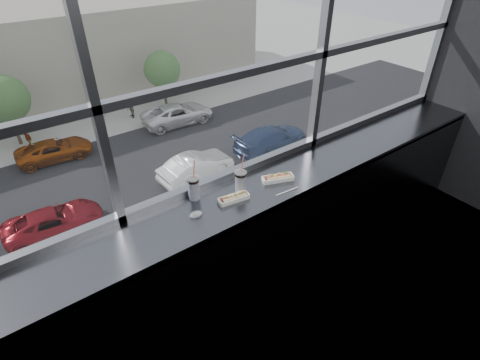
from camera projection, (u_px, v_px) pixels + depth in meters
wall_back_lower at (231, 223)px, 3.61m from camera, size 6.00×0.00×6.00m
window_glass at (226, 34)px, 2.63m from camera, size 6.00×0.00×6.00m
window_mullions at (228, 34)px, 2.62m from camera, size 6.00×0.08×2.40m
counter at (249, 194)px, 3.13m from camera, size 6.00×0.55×0.06m
counter_fascia at (266, 256)px, 3.26m from camera, size 6.00×0.04×1.04m
hotdog_tray_left at (234, 198)px, 3.00m from camera, size 0.27×0.12×0.06m
hotdog_tray_right at (278, 178)px, 3.23m from camera, size 0.29×0.18×0.07m
soda_cup_left at (194, 187)px, 2.98m from camera, size 0.10×0.10×0.37m
soda_cup_right at (241, 181)px, 3.06m from camera, size 0.10×0.10×0.36m
loose_straw at (288, 191)px, 3.11m from camera, size 0.23×0.03×0.01m
wrapper at (196, 214)px, 2.85m from camera, size 0.10×0.07×0.02m
plaza_near at (133, 350)px, 14.79m from camera, size 50.00×14.00×0.04m
street_asphalt at (50, 193)px, 23.42m from camera, size 80.00×10.00×0.06m
far_sidewalk at (24, 143)px, 28.74m from camera, size 80.00×6.00×0.04m
car_far_b at (54, 147)px, 26.25m from camera, size 2.77×5.78×1.87m
car_near_e at (271, 135)px, 27.27m from camera, size 3.09×7.06×2.33m
car_near_c at (53, 218)px, 19.94m from camera, size 2.70×5.72×1.86m
car_far_c at (177, 111)px, 30.94m from camera, size 3.19×6.79×2.21m
car_near_d at (196, 163)px, 24.17m from camera, size 3.29×6.88×2.23m
pedestrian_d at (130, 108)px, 31.96m from camera, size 0.62×0.82×1.86m
pedestrian_b at (26, 133)px, 27.76m from camera, size 0.73×0.97×2.19m
pedestrian_c at (98, 105)px, 31.98m from camera, size 0.76×1.01×2.27m
tree_center at (4, 99)px, 26.62m from camera, size 3.42×3.42×5.35m
tree_right at (162, 70)px, 32.79m from camera, size 3.19×3.19×4.99m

